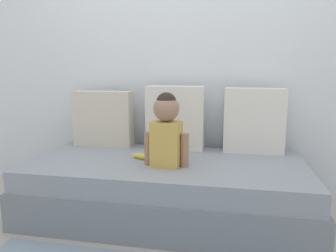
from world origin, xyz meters
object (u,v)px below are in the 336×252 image
throw_pillow_right (254,121)px  banana (142,156)px  toddler (166,128)px  throw_pillow_center (175,118)px  couch (167,188)px  throw_pillow_left (104,118)px

throw_pillow_right → banana: throw_pillow_right is taller
toddler → banana: (-0.20, 0.12, -0.24)m
throw_pillow_center → banana: 0.46m
couch → banana: banana is taller
throw_pillow_right → banana: size_ratio=2.93×
throw_pillow_left → throw_pillow_center: throw_pillow_center is taller
throw_pillow_right → banana: bearing=-155.7°
throw_pillow_center → throw_pillow_right: (0.61, 0.00, -0.01)m
throw_pillow_left → throw_pillow_right: size_ratio=0.99×
throw_pillow_right → toddler: 0.76m
throw_pillow_left → toddler: size_ratio=1.00×
couch → banana: 0.29m
couch → throw_pillow_left: (-0.61, 0.36, 0.44)m
toddler → banana: toddler is taller
throw_pillow_center → toddler: throw_pillow_center is taller
throw_pillow_center → banana: size_ratio=2.99×
toddler → couch: bearing=100.6°
throw_pillow_right → throw_pillow_center: bearing=180.0°
couch → throw_pillow_right: 0.85m
couch → throw_pillow_left: throw_pillow_left is taller
throw_pillow_right → toddler: bearing=-141.0°
couch → banana: bearing=177.9°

